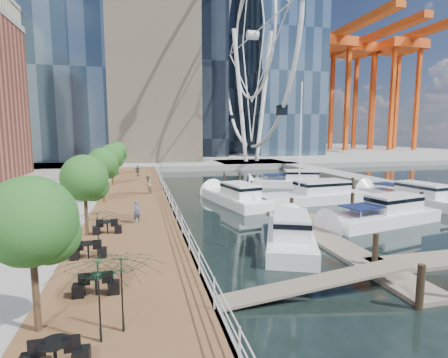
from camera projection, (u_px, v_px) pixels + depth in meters
The scene contains 18 objects.
ground at pixel (302, 259), 18.85m from camera, with size 520.00×520.00×0.00m, color black.
boardwalk at pixel (134, 204), 31.15m from camera, with size 6.00×60.00×1.00m, color brown.
seawall at pixel (168, 202), 31.85m from camera, with size 0.25×60.00×1.00m, color #595954.
land_far at pixel (165, 152), 117.10m from camera, with size 200.00×114.00×1.00m, color gray.
breakwater at pixel (379, 185), 42.70m from camera, with size 4.00×60.00×1.00m, color gray.
pier at pixel (251, 164), 72.16m from camera, with size 14.00×12.00×1.00m, color gray.
railing at pixel (166, 191), 31.69m from camera, with size 0.10×60.00×1.05m, color white, non-canonical shape.
floating_docks at pixel (335, 206), 30.25m from camera, with size 16.00×34.00×2.60m.
ferris_wheel at pixel (253, 36), 68.85m from camera, with size 5.80×45.60×47.80m.
port_cranes at pixel (358, 96), 124.17m from camera, with size 40.00×52.00×38.00m.
street_trees at pixel (103, 163), 29.14m from camera, with size 2.60×42.60×4.60m.
cafe_tables at pixel (92, 266), 14.33m from camera, with size 2.50×13.70×0.74m.
yacht_foreground at pixel (382, 224), 26.19m from camera, with size 2.82×10.52×2.15m, color white, non-canonical shape.
pedestrian_near at pixel (137, 212), 22.55m from camera, with size 0.54×0.35×1.48m, color #4A4C62.
pedestrian_mid at pixel (148, 184), 33.37m from camera, with size 0.91×0.71×1.87m, color gray.
pedestrian_far at pixel (138, 171), 47.26m from camera, with size 0.87×0.36×1.49m, color #353D42.
moored_yachts at pixel (319, 206), 32.76m from camera, with size 22.19×39.18×11.50m.
cafe_seating at pixel (106, 273), 11.56m from camera, with size 4.02×10.35×2.47m.
Camera 1 is at (-8.33, -16.63, 6.77)m, focal length 28.00 mm.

